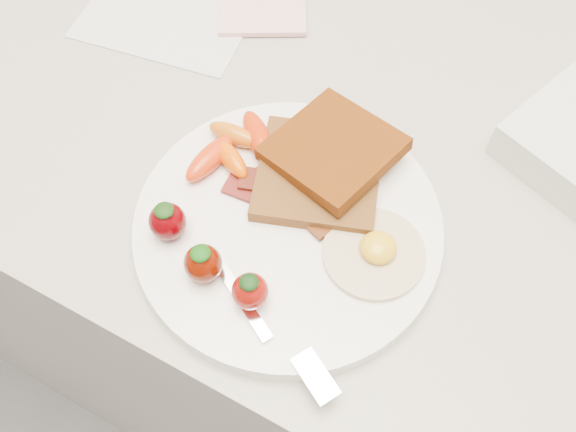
% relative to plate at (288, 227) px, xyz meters
% --- Properties ---
extents(counter, '(2.00, 0.60, 0.90)m').
position_rel_plate_xyz_m(counter, '(0.01, 0.15, -0.46)').
color(counter, gray).
rests_on(counter, ground).
extents(plate, '(0.27, 0.27, 0.02)m').
position_rel_plate_xyz_m(plate, '(0.00, 0.00, 0.00)').
color(plate, white).
rests_on(plate, counter).
extents(toast_lower, '(0.14, 0.14, 0.01)m').
position_rel_plate_xyz_m(toast_lower, '(0.00, 0.05, 0.02)').
color(toast_lower, '#3D1B0E').
rests_on(toast_lower, plate).
extents(toast_upper, '(0.12, 0.12, 0.02)m').
position_rel_plate_xyz_m(toast_upper, '(0.01, 0.07, 0.03)').
color(toast_upper, black).
rests_on(toast_upper, toast_lower).
extents(fried_egg, '(0.11, 0.11, 0.02)m').
position_rel_plate_xyz_m(fried_egg, '(0.08, 0.01, 0.01)').
color(fried_egg, '#EBE4C6').
rests_on(fried_egg, plate).
extents(bacon_strips, '(0.11, 0.06, 0.01)m').
position_rel_plate_xyz_m(bacon_strips, '(-0.01, 0.02, 0.01)').
color(bacon_strips, '#4F1112').
rests_on(bacon_strips, plate).
extents(baby_carrots, '(0.08, 0.10, 0.02)m').
position_rel_plate_xyz_m(baby_carrots, '(-0.08, 0.04, 0.02)').
color(baby_carrots, '#C85E0E').
rests_on(baby_carrots, plate).
extents(strawberries, '(0.12, 0.05, 0.04)m').
position_rel_plate_xyz_m(strawberries, '(-0.04, -0.07, 0.03)').
color(strawberries, '#4A0003').
rests_on(strawberries, plate).
extents(fork, '(0.16, 0.08, 0.00)m').
position_rel_plate_xyz_m(fork, '(0.03, -0.09, 0.01)').
color(fork, white).
rests_on(fork, plate).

